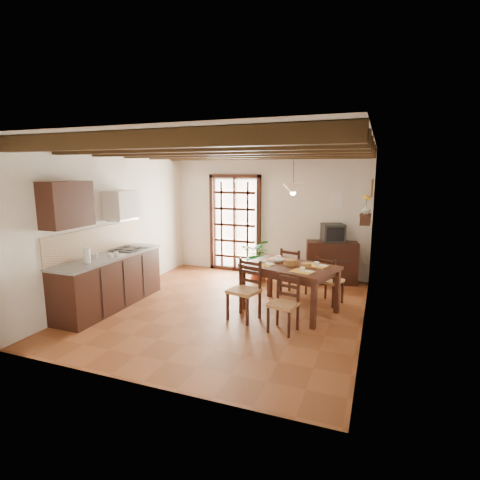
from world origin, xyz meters
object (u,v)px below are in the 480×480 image
at_px(chair_near_right, 283,314).
at_px(crt_tv, 333,233).
at_px(dining_table, 290,271).
at_px(chair_far_left, 293,281).
at_px(potted_plant, 258,254).
at_px(pendant_lamp, 293,188).
at_px(kitchen_counter, 110,280).
at_px(chair_near_left, 244,301).
at_px(chair_far_right, 329,289).
at_px(sideboard, 331,262).

distance_m(chair_near_right, crt_tv, 2.90).
relative_size(dining_table, chair_far_left, 1.85).
bearing_deg(potted_plant, chair_far_left, -38.17).
relative_size(crt_tv, pendant_lamp, 0.66).
xyz_separation_m(kitchen_counter, pendant_lamp, (2.99, 0.99, 1.60)).
relative_size(kitchen_counter, chair_far_left, 2.44).
bearing_deg(kitchen_counter, crt_tv, 39.31).
bearing_deg(potted_plant, pendant_lamp, -54.39).
relative_size(chair_far_left, crt_tv, 1.65).
distance_m(chair_far_left, crt_tv, 1.47).
height_order(dining_table, pendant_lamp, pendant_lamp).
distance_m(kitchen_counter, chair_near_right, 3.11).
bearing_deg(kitchen_counter, chair_near_left, 6.77).
relative_size(chair_near_left, chair_far_right, 1.11).
height_order(chair_near_right, potted_plant, potted_plant).
bearing_deg(kitchen_counter, chair_near_right, 0.97).
bearing_deg(potted_plant, crt_tv, 13.17).
bearing_deg(chair_near_left, crt_tv, 81.75).
height_order(kitchen_counter, chair_near_right, kitchen_counter).
xyz_separation_m(dining_table, pendant_lamp, (-0.00, 0.10, 1.38)).
distance_m(dining_table, crt_tv, 2.02).
height_order(chair_far_right, sideboard, sideboard).
bearing_deg(sideboard, chair_far_left, -130.68).
height_order(chair_near_left, sideboard, chair_near_left).
bearing_deg(sideboard, chair_near_left, -125.63).
xyz_separation_m(dining_table, chair_near_right, (0.11, -0.84, -0.44)).
height_order(chair_near_right, chair_far_left, chair_far_left).
bearing_deg(chair_near_left, pendant_lamp, 64.24).
bearing_deg(kitchen_counter, pendant_lamp, 18.32).
distance_m(kitchen_counter, chair_far_left, 3.36).
distance_m(sideboard, pendant_lamp, 2.50).
relative_size(sideboard, crt_tv, 1.87).
height_order(sideboard, pendant_lamp, pendant_lamp).
relative_size(chair_far_left, chair_far_right, 1.07).
relative_size(dining_table, potted_plant, 0.87).
xyz_separation_m(kitchen_counter, chair_near_right, (3.10, 0.05, -0.21)).
height_order(kitchen_counter, sideboard, kitchen_counter).
distance_m(chair_far_right, pendant_lamp, 1.97).
height_order(sideboard, potted_plant, potted_plant).
bearing_deg(dining_table, crt_tv, 94.88).
bearing_deg(sideboard, chair_far_right, -97.61).
relative_size(chair_near_right, sideboard, 0.80).
bearing_deg(chair_far_right, dining_table, 68.58).
xyz_separation_m(chair_near_left, crt_tv, (1.04, 2.53, 0.78)).
bearing_deg(chair_far_right, potted_plant, -7.85).
bearing_deg(potted_plant, kitchen_counter, -128.06).
bearing_deg(chair_far_right, chair_near_left, 68.50).
distance_m(dining_table, pendant_lamp, 1.38).
height_order(chair_near_left, chair_far_left, chair_near_left).
distance_m(dining_table, potted_plant, 1.90).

